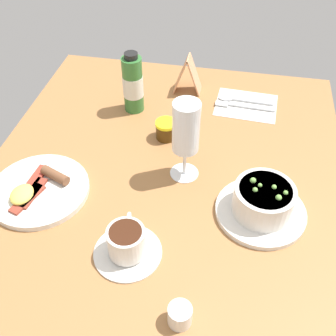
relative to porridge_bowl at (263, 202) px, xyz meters
The scene contains 10 objects.
ground_plane 23.13cm from the porridge_bowl, 85.26° to the left, with size 110.00×84.00×3.00cm, color #9E6B3D.
porridge_bowl is the anchor object (origin of this frame).
cutlery_setting 39.49cm from the porridge_bowl, ahead, with size 14.77×17.59×0.90cm.
coffee_cup 29.16cm from the porridge_bowl, 120.58° to the left, with size 13.39×13.39×6.93cm.
creamer_jug 29.56cm from the porridge_bowl, 154.09° to the left, with size 5.06×4.17×4.76cm.
wine_glass 21.89cm from the porridge_bowl, 63.33° to the left, with size 6.65×6.65×19.76cm.
jam_jar 32.24cm from the porridge_bowl, 49.37° to the left, with size 5.35×5.35×4.89cm.
sauce_bottle_green 47.65cm from the porridge_bowl, 48.28° to the left, with size 5.48×5.48×16.97cm.
breakfast_plate 48.80cm from the porridge_bowl, 93.75° to the left, with size 22.04×22.04×3.70cm.
menu_card 48.85cm from the porridge_bowl, 27.29° to the left, with size 5.51×7.98×10.91cm.
Camera 1 is at (-59.32, -13.43, 67.06)cm, focal length 43.25 mm.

